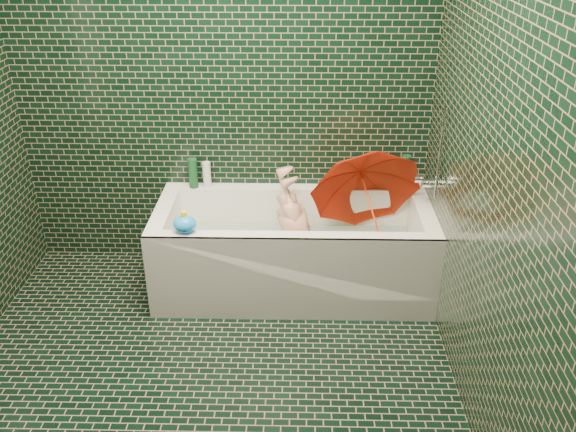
{
  "coord_description": "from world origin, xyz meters",
  "views": [
    {
      "loc": [
        0.49,
        -2.28,
        2.22
      ],
      "look_at": [
        0.42,
        0.82,
        0.61
      ],
      "focal_mm": 38.0,
      "sensor_mm": 36.0,
      "label": 1
    }
  ],
  "objects_px": {
    "umbrella": "(370,204)",
    "rubber_duck": "(371,181)",
    "bathtub": "(294,258)",
    "child": "(301,240)",
    "bath_toy": "(185,224)"
  },
  "relations": [
    {
      "from": "child",
      "to": "rubber_duck",
      "type": "xyz_separation_m",
      "value": [
        0.45,
        0.29,
        0.28
      ]
    },
    {
      "from": "bath_toy",
      "to": "bathtub",
      "type": "bearing_deg",
      "value": 46.91
    },
    {
      "from": "bathtub",
      "to": "child",
      "type": "height_order",
      "value": "bathtub"
    },
    {
      "from": "umbrella",
      "to": "rubber_duck",
      "type": "distance_m",
      "value": 0.32
    },
    {
      "from": "bathtub",
      "to": "rubber_duck",
      "type": "bearing_deg",
      "value": 35.22
    },
    {
      "from": "rubber_duck",
      "to": "child",
      "type": "bearing_deg",
      "value": -151.88
    },
    {
      "from": "child",
      "to": "bath_toy",
      "type": "bearing_deg",
      "value": -68.76
    },
    {
      "from": "umbrella",
      "to": "child",
      "type": "bearing_deg",
      "value": 173.84
    },
    {
      "from": "umbrella",
      "to": "rubber_duck",
      "type": "height_order",
      "value": "umbrella"
    },
    {
      "from": "rubber_duck",
      "to": "umbrella",
      "type": "bearing_deg",
      "value": -100.86
    },
    {
      "from": "bathtub",
      "to": "umbrella",
      "type": "relative_size",
      "value": 2.56
    },
    {
      "from": "bathtub",
      "to": "rubber_duck",
      "type": "height_order",
      "value": "rubber_duck"
    },
    {
      "from": "bathtub",
      "to": "rubber_duck",
      "type": "xyz_separation_m",
      "value": [
        0.5,
        0.35,
        0.38
      ]
    },
    {
      "from": "bathtub",
      "to": "rubber_duck",
      "type": "relative_size",
      "value": 15.04
    },
    {
      "from": "bathtub",
      "to": "bath_toy",
      "type": "xyz_separation_m",
      "value": [
        -0.61,
        -0.29,
        0.4
      ]
    }
  ]
}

